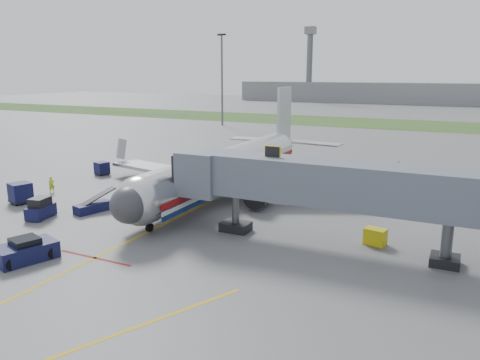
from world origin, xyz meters
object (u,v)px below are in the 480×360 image
at_px(ramp_worker, 52,185).
at_px(baggage_tug, 41,209).
at_px(airliner, 228,167).
at_px(pushback_tug, 26,251).
at_px(belt_loader, 93,207).

bearing_deg(ramp_worker, baggage_tug, -107.02).
xyz_separation_m(airliner, ramp_worker, (-16.33, -7.86, -1.82)).
height_order(airliner, baggage_tug, airliner).
distance_m(pushback_tug, belt_loader, 10.96).
bearing_deg(baggage_tug, pushback_tug, -46.78).
bearing_deg(pushback_tug, ramp_worker, 132.64).
distance_m(baggage_tug, ramp_worker, 9.04).
bearing_deg(pushback_tug, baggage_tug, 133.22).
bearing_deg(pushback_tug, belt_loader, 110.51).
xyz_separation_m(airliner, baggage_tug, (-10.28, -14.57, -1.85)).
distance_m(belt_loader, ramp_worker, 9.33).
height_order(baggage_tug, ramp_worker, baggage_tug).
height_order(airliner, pushback_tug, airliner).
bearing_deg(belt_loader, pushback_tug, -69.49).
relative_size(pushback_tug, ramp_worker, 2.55).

